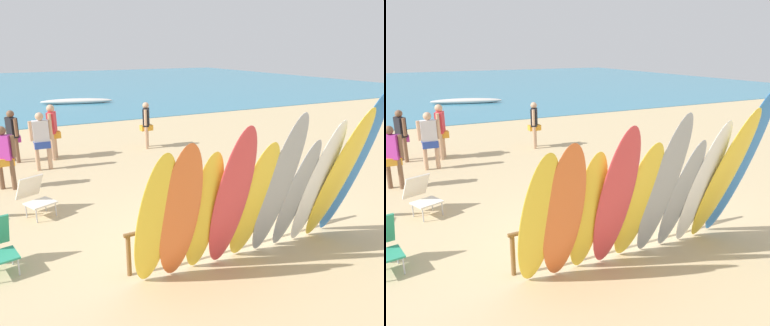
# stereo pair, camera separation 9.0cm
# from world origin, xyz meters

# --- Properties ---
(ground) EXTENTS (60.00, 60.00, 0.00)m
(ground) POSITION_xyz_m (0.00, 14.00, 0.00)
(ground) COLOR tan
(ocean_water) EXTENTS (60.00, 40.00, 0.02)m
(ocean_water) POSITION_xyz_m (0.00, 32.32, 0.01)
(ocean_water) COLOR teal
(ocean_water) RESTS_ON ground
(surfboard_rack) EXTENTS (3.98, 0.07, 0.68)m
(surfboard_rack) POSITION_xyz_m (0.00, 0.00, 0.56)
(surfboard_rack) COLOR brown
(surfboard_rack) RESTS_ON ground
(surfboard_yellow_0) EXTENTS (0.59, 0.87, 2.10)m
(surfboard_yellow_0) POSITION_xyz_m (-1.75, -0.60, 1.05)
(surfboard_yellow_0) COLOR yellow
(surfboard_yellow_0) RESTS_ON ground
(surfboard_orange_1) EXTENTS (0.62, 0.89, 2.20)m
(surfboard_orange_1) POSITION_xyz_m (-1.40, -0.65, 1.10)
(surfboard_orange_1) COLOR orange
(surfboard_orange_1) RESTS_ON ground
(surfboard_yellow_2) EXTENTS (0.49, 0.72, 2.00)m
(surfboard_yellow_2) POSITION_xyz_m (-0.98, -0.55, 1.00)
(surfboard_yellow_2) COLOR yellow
(surfboard_yellow_2) RESTS_ON ground
(surfboard_red_3) EXTENTS (0.61, 1.02, 2.36)m
(surfboard_red_3) POSITION_xyz_m (-0.63, -0.71, 1.18)
(surfboard_red_3) COLOR #D13D42
(surfboard_red_3) RESTS_ON ground
(surfboard_yellow_4) EXTENTS (0.59, 0.88, 2.06)m
(surfboard_yellow_4) POSITION_xyz_m (-0.18, -0.62, 1.03)
(surfboard_yellow_4) COLOR yellow
(surfboard_yellow_4) RESTS_ON ground
(surfboard_grey_5) EXTENTS (0.50, 0.98, 2.45)m
(surfboard_grey_5) POSITION_xyz_m (0.19, -0.71, 1.23)
(surfboard_grey_5) COLOR #999EA3
(surfboard_grey_5) RESTS_ON ground
(surfboard_grey_6) EXTENTS (0.55, 0.83, 1.99)m
(surfboard_grey_6) POSITION_xyz_m (0.64, -0.62, 1.00)
(surfboard_grey_6) COLOR #999EA3
(surfboard_grey_6) RESTS_ON ground
(surfboard_white_7) EXTENTS (0.58, 0.89, 2.26)m
(surfboard_white_7) POSITION_xyz_m (1.04, -0.67, 1.13)
(surfboard_white_7) COLOR white
(surfboard_white_7) RESTS_ON ground
(surfboard_yellow_8) EXTENTS (0.58, 1.09, 2.45)m
(surfboard_yellow_8) POSITION_xyz_m (1.38, -0.76, 1.22)
(surfboard_yellow_8) COLOR yellow
(surfboard_yellow_8) RESTS_ON ground
(surfboard_blue_9) EXTENTS (0.59, 1.20, 2.70)m
(surfboard_blue_9) POSITION_xyz_m (1.71, -0.74, 1.35)
(surfboard_blue_9) COLOR #337AD1
(surfboard_blue_9) RESTS_ON ground
(beachgoer_by_water) EXTENTS (0.40, 0.54, 1.52)m
(beachgoer_by_water) POSITION_xyz_m (-2.85, 7.33, 0.88)
(beachgoer_by_water) COLOR brown
(beachgoer_by_water) RESTS_ON ground
(beachgoer_strolling) EXTENTS (0.40, 0.53, 1.52)m
(beachgoer_strolling) POSITION_xyz_m (1.20, 7.09, 0.88)
(beachgoer_strolling) COLOR tan
(beachgoer_strolling) RESTS_ON ground
(beachgoer_midbeach) EXTENTS (0.60, 0.25, 1.59)m
(beachgoer_midbeach) POSITION_xyz_m (-2.22, 6.11, 0.92)
(beachgoer_midbeach) COLOR tan
(beachgoer_midbeach) RESTS_ON ground
(beachgoer_photographing) EXTENTS (0.43, 0.59, 1.64)m
(beachgoer_photographing) POSITION_xyz_m (-1.77, 7.13, 0.95)
(beachgoer_photographing) COLOR tan
(beachgoer_photographing) RESTS_ON ground
(beachgoer_near_rack) EXTENTS (0.50, 0.38, 1.52)m
(beachgoer_near_rack) POSITION_xyz_m (-3.22, 4.88, 0.88)
(beachgoer_near_rack) COLOR brown
(beachgoer_near_rack) RESTS_ON ground
(beach_chair_striped) EXTENTS (0.74, 0.87, 0.80)m
(beach_chair_striped) POSITION_xyz_m (-2.84, 3.00, 0.42)
(beach_chair_striped) COLOR #B7B7BC
(beach_chair_striped) RESTS_ON ground
(distant_boat) EXTENTS (4.23, 1.75, 0.33)m
(distant_boat) POSITION_xyz_m (1.52, 19.00, 0.15)
(distant_boat) COLOR silver
(distant_boat) RESTS_ON ground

